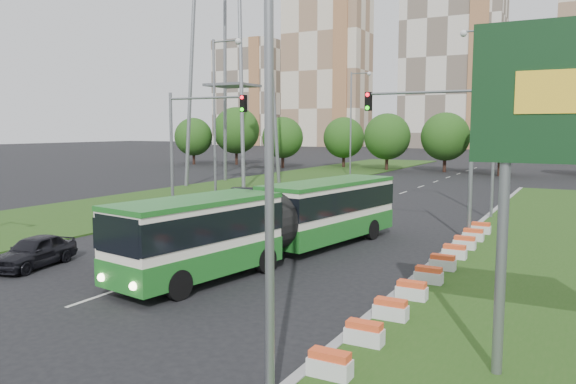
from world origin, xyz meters
The scene contains 17 objects.
ground centered at (0.00, 0.00, 0.00)m, with size 360.00×360.00×0.00m, color black.
median_kerb centered at (6.05, 8.00, 0.09)m, with size 0.30×60.00×0.18m, color #959595.
left_verge centered at (-18.00, 25.00, 0.05)m, with size 12.00×110.00×0.10m, color #244915.
lane_markings centered at (-3.00, 20.00, 0.00)m, with size 0.20×100.00×0.01m, color #BCBBB4, non-canonical shape.
flower_planters centered at (6.70, 1.90, 0.45)m, with size 1.10×20.30×0.60m, color silver, non-canonical shape.
traffic_mast_median centered at (4.78, 10.00, 5.35)m, with size 5.76×0.32×8.00m.
traffic_mast_left centered at (-10.38, 9.00, 5.35)m, with size 5.76×0.32×8.00m.
street_lamps centered at (-3.00, 10.00, 6.00)m, with size 36.00×60.00×12.00m, color gray, non-canonical shape.
tree_line centered at (10.00, 55.00, 4.50)m, with size 120.00×8.00×9.00m, color #214D14, non-canonical shape.
apartment_tower_west centered at (-65.00, 150.00, 24.00)m, with size 26.00×15.00×48.00m, color beige.
apartment_tower_cwest centered at (-25.00, 150.00, 26.00)m, with size 28.00×15.00×52.00m, color beige.
midrise_west centered at (-95.00, 150.00, 18.00)m, with size 22.00×14.00×36.00m, color beige.
articulated_bus centered at (-0.47, 2.20, 1.68)m, with size 2.60×16.71×2.75m.
car_left_near centered at (-8.50, -4.01, 0.67)m, with size 1.57×3.90×1.33m, color black.
car_left_far centered at (-9.99, 14.09, 0.77)m, with size 1.64×4.69×1.55m, color black.
pedestrian centered at (-5.22, -3.22, 0.88)m, with size 0.64×0.42×1.75m, color gray.
shopping_trolley centered at (-3.42, -4.49, 0.26)m, with size 0.31×0.33×0.53m.
Camera 1 is at (11.63, -19.15, 5.74)m, focal length 35.00 mm.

